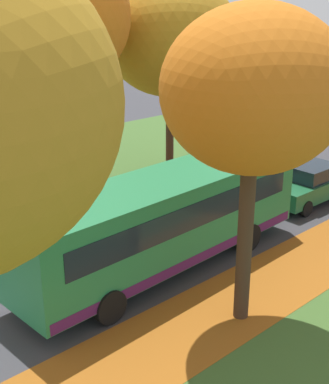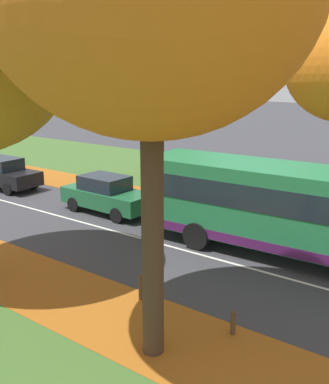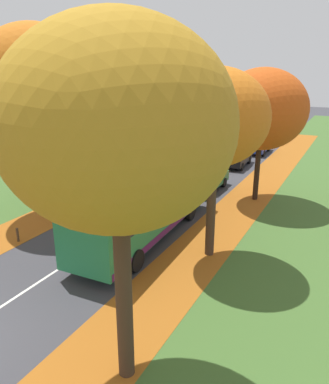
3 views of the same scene
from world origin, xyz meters
name	(u,v)px [view 1 (image 1 of 3)]	position (x,y,z in m)	size (l,w,h in m)	color
grass_verge_left	(165,144)	(-9.20, 20.00, 0.00)	(12.00, 90.00, 0.01)	#3D6028
leaf_litter_left	(137,188)	(-4.60, 14.00, 0.01)	(2.80, 60.00, 0.00)	#9E5619
leaf_litter_right	(314,258)	(4.60, 14.00, 0.01)	(2.80, 60.00, 0.00)	#9E5619
road_centre_line	(300,183)	(0.00, 20.00, 0.00)	(0.12, 80.00, 0.01)	silver
tree_left_near	(46,17)	(-5.20, 10.34, 7.44)	(6.25, 6.25, 10.28)	#422D1E
tree_left_mid	(170,36)	(-5.31, 16.70, 6.44)	(6.06, 6.06, 9.18)	#422D1E
tree_right_near	(253,91)	(5.12, 9.57, 6.10)	(4.43, 4.43, 8.13)	#422D1E
bollard_fifth	(57,217)	(-3.59, 9.25, 0.29)	(0.12, 0.12, 0.58)	#4C3823
bollard_sixth	(116,197)	(-3.57, 12.03, 0.36)	(0.12, 0.12, 0.73)	#4C3823
bus	(164,218)	(1.65, 9.94, 1.70)	(2.93, 10.48, 2.98)	#237A47
car_green_lead	(310,184)	(1.62, 18.18, 0.81)	(1.85, 4.23, 1.62)	#1E6038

